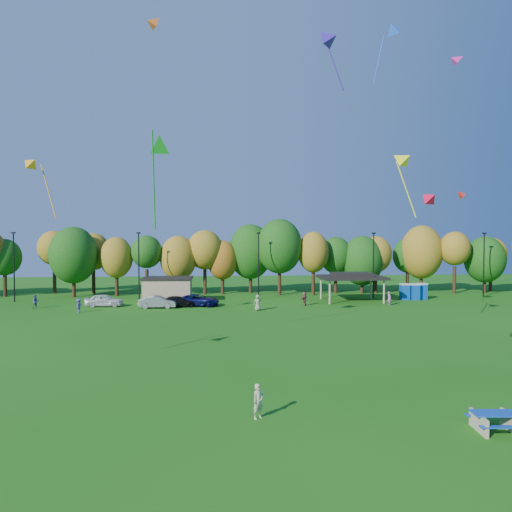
{
  "coord_description": "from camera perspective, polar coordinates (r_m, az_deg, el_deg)",
  "views": [
    {
      "loc": [
        -3.3,
        -21.56,
        8.15
      ],
      "look_at": [
        -1.09,
        6.0,
        7.14
      ],
      "focal_mm": 32.0,
      "sensor_mm": 36.0,
      "label": 1
    }
  ],
  "objects": [
    {
      "name": "kite_10",
      "position": [
        55.45,
        -12.45,
        26.68
      ],
      "size": [
        2.34,
        2.13,
        1.88
      ],
      "color": "#C65716"
    },
    {
      "name": "kite_7",
      "position": [
        55.7,
        17.01,
        25.4
      ],
      "size": [
        3.5,
        3.2,
        6.59
      ],
      "color": "#2860FF"
    },
    {
      "name": "kite_13",
      "position": [
        48.61,
        24.0,
        21.56
      ],
      "size": [
        1.56,
        1.3,
        1.42
      ],
      "color": "#D92484"
    },
    {
      "name": "pavilion",
      "position": [
        61.26,
        11.84,
        -2.55
      ],
      "size": [
        8.2,
        6.2,
        3.77
      ],
      "color": "tan",
      "rests_on": "ground"
    },
    {
      "name": "kite_2",
      "position": [
        37.27,
        8.64,
        25.37
      ],
      "size": [
        2.68,
        2.33,
        4.6
      ],
      "color": "#2E198D"
    },
    {
      "name": "tree_line",
      "position": [
        67.15,
        -2.65,
        0.19
      ],
      "size": [
        93.57,
        10.55,
        11.15
      ],
      "color": "black",
      "rests_on": "ground"
    },
    {
      "name": "porta_potties",
      "position": [
        65.37,
        19.12,
        -4.21
      ],
      "size": [
        3.75,
        1.72,
        2.18
      ],
      "color": "#0D4AB3",
      "rests_on": "ground"
    },
    {
      "name": "kite_12",
      "position": [
        43.15,
        -26.48,
        10.26
      ],
      "size": [
        3.05,
        2.12,
        5.39
      ],
      "color": "orange"
    },
    {
      "name": "far_person_2",
      "position": [
        52.33,
        0.21,
        -5.84
      ],
      "size": [
        0.93,
        0.62,
        1.85
      ],
      "primitive_type": "imported",
      "rotation": [
        0.0,
        0.0,
        3.18
      ],
      "color": "gray",
      "rests_on": "ground"
    },
    {
      "name": "far_person_1",
      "position": [
        54.66,
        -21.3,
        -5.8
      ],
      "size": [
        0.95,
        1.15,
        1.55
      ],
      "primitive_type": "imported",
      "rotation": [
        0.0,
        0.0,
        4.26
      ],
      "color": "#5649A1",
      "rests_on": "ground"
    },
    {
      "name": "car_c",
      "position": [
        56.29,
        -7.22,
        -5.51
      ],
      "size": [
        5.5,
        3.31,
        1.43
      ],
      "primitive_type": "imported",
      "rotation": [
        0.0,
        0.0,
        1.38
      ],
      "color": "#0C104D",
      "rests_on": "ground"
    },
    {
      "name": "far_person_4",
      "position": [
        59.0,
        16.31,
        -5.1
      ],
      "size": [
        0.55,
        0.7,
        1.69
      ],
      "primitive_type": "imported",
      "rotation": [
        0.0,
        0.0,
        1.84
      ],
      "color": "#CA5FB2",
      "rests_on": "ground"
    },
    {
      "name": "far_person_3",
      "position": [
        59.95,
        -25.83,
        -5.16
      ],
      "size": [
        0.97,
        0.94,
        1.58
      ],
      "primitive_type": "imported",
      "rotation": [
        0.0,
        0.0,
        0.65
      ],
      "color": "#4B469B",
      "rests_on": "ground"
    },
    {
      "name": "kite_11",
      "position": [
        35.55,
        -11.96,
        13.62
      ],
      "size": [
        1.77,
        4.47,
        7.54
      ],
      "color": "green"
    },
    {
      "name": "kite_6",
      "position": [
        38.74,
        17.51,
        11.4
      ],
      "size": [
        2.79,
        2.89,
        5.52
      ],
      "color": "yellow"
    },
    {
      "name": "kite_1",
      "position": [
        53.63,
        24.16,
        7.09
      ],
      "size": [
        1.24,
        0.95,
        1.2
      ],
      "color": "red"
    },
    {
      "name": "picnic_table",
      "position": [
        22.89,
        27.67,
        -17.74
      ],
      "size": [
        1.99,
        1.7,
        0.81
      ],
      "rotation": [
        0.0,
        0.0,
        -0.08
      ],
      "color": "tan",
      "rests_on": "ground"
    },
    {
      "name": "utility_building",
      "position": [
        60.29,
        -10.97,
        -4.14
      ],
      "size": [
        6.3,
        4.3,
        3.25
      ],
      "color": "tan",
      "rests_on": "ground"
    },
    {
      "name": "lamp_posts",
      "position": [
        61.88,
        0.33,
        -0.91
      ],
      "size": [
        64.5,
        0.25,
        9.09
      ],
      "color": "black",
      "rests_on": "ground"
    },
    {
      "name": "kite_flyer",
      "position": [
        21.72,
        0.28,
        -17.7
      ],
      "size": [
        0.69,
        0.65,
        1.59
      ],
      "primitive_type": "imported",
      "rotation": [
        0.0,
        0.0,
        0.64
      ],
      "color": "beige",
      "rests_on": "ground"
    },
    {
      "name": "ground",
      "position": [
        23.29,
        4.06,
        -18.39
      ],
      "size": [
        160.0,
        160.0,
        0.0
      ],
      "primitive_type": "plane",
      "color": "#19600F",
      "rests_on": "ground"
    },
    {
      "name": "car_d",
      "position": [
        55.98,
        -9.63,
        -5.63
      ],
      "size": [
        4.64,
        2.3,
        1.3
      ],
      "primitive_type": "imported",
      "rotation": [
        0.0,
        0.0,
        1.68
      ],
      "color": "black",
      "rests_on": "ground"
    },
    {
      "name": "kite_8",
      "position": [
        26.43,
        20.59,
        6.84
      ],
      "size": [
        1.16,
        1.29,
        1.07
      ],
      "color": "red"
    },
    {
      "name": "car_a",
      "position": [
        58.45,
        -18.43,
        -5.27
      ],
      "size": [
        4.51,
        1.9,
        1.52
      ],
      "primitive_type": "imported",
      "rotation": [
        0.0,
        0.0,
        1.55
      ],
      "color": "white",
      "rests_on": "ground"
    },
    {
      "name": "far_person_0",
      "position": [
        56.59,
        6.06,
        -5.31
      ],
      "size": [
        1.38,
        1.58,
        1.73
      ],
      "primitive_type": "imported",
      "rotation": [
        0.0,
        0.0,
        4.06
      ],
      "color": "#A7455D",
      "rests_on": "ground"
    },
    {
      "name": "car_b",
      "position": [
        55.51,
        -12.18,
        -5.63
      ],
      "size": [
        4.47,
        1.67,
        1.46
      ],
      "primitive_type": "imported",
      "rotation": [
        0.0,
        0.0,
        1.54
      ],
      "color": "gray",
      "rests_on": "ground"
    }
  ]
}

